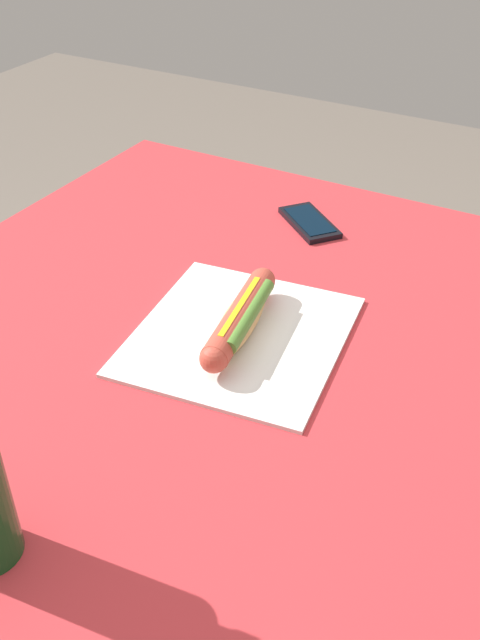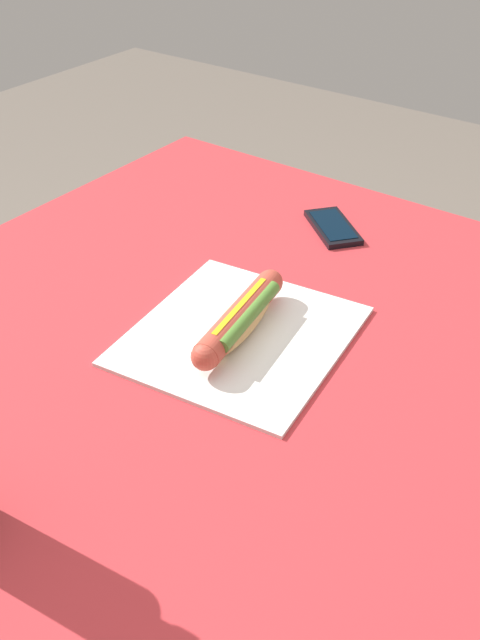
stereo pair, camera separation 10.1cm
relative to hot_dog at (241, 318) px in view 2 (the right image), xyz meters
name	(u,v)px [view 2 (the right image)]	position (x,y,z in m)	size (l,w,h in m)	color
ground_plane	(215,634)	(0.04, -0.04, -0.77)	(6.00, 6.00, 0.00)	#6B6056
dining_table	(207,404)	(0.04, -0.04, -0.15)	(1.14, 1.01, 0.74)	brown
paper_wrapper	(240,335)	(0.00, 0.00, -0.03)	(0.31, 0.28, 0.01)	silver
hot_dog	(241,318)	(0.00, 0.00, 0.00)	(0.23, 0.08, 0.05)	tan
cell_phone	(333,227)	(-0.35, -0.05, -0.03)	(0.13, 0.14, 0.01)	black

